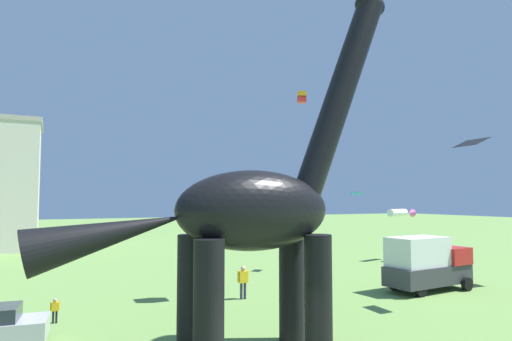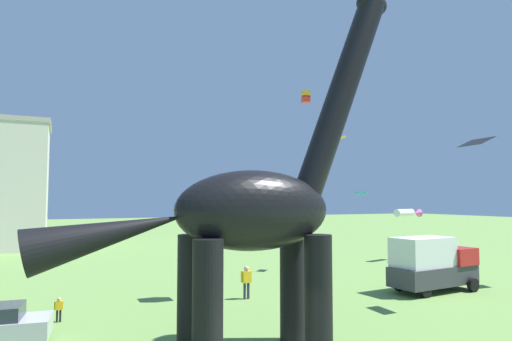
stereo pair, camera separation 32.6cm
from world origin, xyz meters
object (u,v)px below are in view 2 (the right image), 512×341
kite_high_left (361,193)px  kite_near_low (340,138)px  kite_high_right (209,210)px  kite_mid_left (306,97)px  person_strolling_adult (59,307)px  kite_mid_right (476,142)px  dinosaur_sculpture (253,210)px  kite_drifting (407,213)px  person_vendor_side (246,279)px  parked_box_truck (432,263)px

kite_high_left → kite_near_low: bearing=65.2°
kite_high_right → kite_mid_left: kite_mid_left is taller
person_strolling_adult → kite_mid_right: bearing=177.0°
dinosaur_sculpture → kite_drifting: dinosaur_sculpture is taller
person_vendor_side → kite_high_right: (-1.94, 0.71, 3.74)m
kite_high_right → kite_near_low: 14.42m
person_vendor_side → kite_mid_right: (9.64, -6.92, 7.24)m
dinosaur_sculpture → kite_near_low: 20.34m
parked_box_truck → kite_high_right: size_ratio=4.18×
parked_box_truck → kite_high_left: bearing=138.7°
person_strolling_adult → kite_high_right: size_ratio=0.78×
kite_mid_right → dinosaur_sculpture: bearing=-174.0°
dinosaur_sculpture → kite_high_left: dinosaur_sculpture is taller
kite_mid_left → kite_high_left: bearing=-30.2°
dinosaur_sculpture → kite_mid_right: bearing=37.3°
dinosaur_sculpture → person_strolling_adult: (-6.09, 7.54, -4.39)m
dinosaur_sculpture → kite_high_left: size_ratio=14.14×
kite_mid_right → kite_mid_left: (-5.03, 8.22, 3.58)m
kite_high_left → dinosaur_sculpture: bearing=-143.8°
kite_mid_right → person_strolling_adult: bearing=162.0°
person_strolling_adult → kite_near_low: bearing=-146.5°
kite_mid_left → person_strolling_adult: bearing=-171.7°
person_vendor_side → kite_mid_left: size_ratio=2.53×
dinosaur_sculpture → person_vendor_side: bearing=99.8°
parked_box_truck → person_vendor_side: size_ratio=3.23×
kite_high_right → kite_near_low: bearing=22.7°
person_strolling_adult → kite_mid_left: size_ratio=1.53×
kite_near_low → kite_drifting: (8.41, 1.95, -5.97)m
person_vendor_side → kite_drifting: 20.62m
kite_high_right → person_vendor_side: bearing=-20.3°
parked_box_truck → kite_high_left: size_ratio=5.86×
person_vendor_side → person_strolling_adult: bearing=96.8°
person_vendor_side → kite_drifting: bearing=-65.1°
person_vendor_side → kite_high_left: kite_high_left is taller
parked_box_truck → dinosaur_sculpture: bearing=-163.8°
kite_mid_left → kite_high_right: bearing=-174.9°
kite_high_left → parked_box_truck: bearing=-35.9°
kite_drifting → kite_high_left: kite_high_left is taller
person_strolling_adult → kite_drifting: size_ratio=0.44×
kite_near_low → kite_drifting: 10.50m
kite_high_right → kite_mid_right: bearing=-33.4°
kite_mid_right → kite_high_right: bearing=146.6°
kite_high_left → kite_mid_right: bearing=-71.9°
person_strolling_adult → kite_mid_right: kite_mid_right is taller
person_vendor_side → kite_mid_right: kite_mid_right is taller
parked_box_truck → kite_high_right: kite_high_right is taller
kite_mid_left → kite_near_low: bearing=38.3°
parked_box_truck → person_strolling_adult: 20.22m
parked_box_truck → kite_high_right: bearing=159.4°
parked_box_truck → kite_near_low: 12.14m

